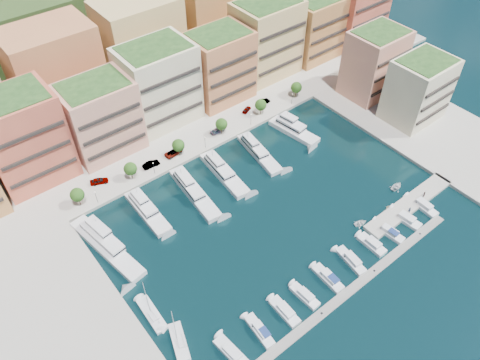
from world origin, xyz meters
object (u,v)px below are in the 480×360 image
(tree_0, at_px, (77,195))
(yacht_1, at_px, (146,210))
(tree_4, at_px, (261,105))
(cruiser_3, at_px, (305,296))
(cruiser_6, at_px, (372,244))
(tender_2, at_px, (397,187))
(lamppost_3, at_px, (251,118))
(car_2, at_px, (174,152))
(car_5, at_px, (263,102))
(person_0, at_px, (410,210))
(lamppost_1, at_px, (154,166))
(person_1, at_px, (424,194))
(cruiser_9, at_px, (422,206))
(car_1, at_px, (151,164))
(car_0, at_px, (99,181))
(lamppost_2, at_px, (205,141))
(lamppost_4, at_px, (292,97))
(tender_0, at_px, (360,223))
(yacht_3, at_px, (222,171))
(tree_1, at_px, (130,169))
(yacht_4, at_px, (258,151))
(tree_5, at_px, (296,87))
(yacht_2, at_px, (193,190))
(car_4, at_px, (247,109))
(cruiser_2, at_px, (285,311))
(sailboat_1, at_px, (152,315))
(sailboat_0, at_px, (179,342))
(cruiser_8, at_px, (405,219))
(tree_2, at_px, (178,145))
(lamppost_0, at_px, (96,195))
(cruiser_1, at_px, (260,331))
(tender_1, at_px, (388,207))
(cruiser_0, at_px, (232,352))
(cruiser_4, at_px, (328,278))
(tree_3, at_px, (221,124))
(car_3, at_px, (217,131))
(yacht_0, at_px, (105,244))
(yacht_5, at_px, (292,129))
(cruiser_5, at_px, (351,261))

(tree_0, bearing_deg, yacht_1, -44.98)
(tree_4, relative_size, cruiser_3, 0.72)
(cruiser_6, bearing_deg, tender_2, 22.88)
(lamppost_3, height_order, car_2, lamppost_3)
(car_5, distance_m, person_0, 61.14)
(lamppost_1, relative_size, person_1, 2.41)
(cruiser_9, relative_size, car_1, 1.81)
(cruiser_6, bearing_deg, car_0, 125.12)
(lamppost_2, relative_size, lamppost_4, 1.00)
(cruiser_3, bearing_deg, cruiser_9, -0.02)
(lamppost_1, bearing_deg, tender_0, -56.42)
(yacht_3, bearing_deg, cruiser_3, -102.41)
(tree_1, bearing_deg, yacht_3, -32.73)
(yacht_4, bearing_deg, tree_5, 25.47)
(yacht_2, xyz_separation_m, yacht_4, (24.69, 1.18, -0.12))
(cruiser_3, relative_size, car_4, 1.94)
(car_2, relative_size, car_5, 1.12)
(cruiser_2, bearing_deg, tender_2, 9.99)
(cruiser_9, relative_size, sailboat_1, 0.70)
(sailboat_0, height_order, car_5, sailboat_0)
(yacht_3, height_order, cruiser_8, yacht_3)
(tree_1, bearing_deg, tree_2, 0.00)
(tender_0, height_order, car_2, car_2)
(lamppost_0, distance_m, cruiser_1, 56.86)
(sailboat_0, bearing_deg, car_0, 81.07)
(tree_5, height_order, cruiser_1, tree_5)
(tender_1, bearing_deg, yacht_2, 40.48)
(lamppost_0, distance_m, cruiser_3, 60.82)
(lamppost_3, xyz_separation_m, cruiser_0, (-51.35, -55.80, -3.28))
(tree_2, bearing_deg, yacht_3, -67.75)
(lamppost_1, relative_size, lamppost_4, 1.00)
(lamppost_3, bearing_deg, tender_1, -82.29)
(cruiser_3, bearing_deg, cruiser_4, -0.23)
(tree_3, bearing_deg, yacht_4, -76.26)
(tree_5, xyz_separation_m, car_3, (-32.83, 1.39, -3.04))
(tree_3, xyz_separation_m, car_3, (-0.83, 1.39, -3.04))
(car_1, bearing_deg, car_2, -83.01)
(lamppost_3, bearing_deg, cruiser_6, -96.63)
(cruiser_2, xyz_separation_m, cruiser_3, (6.25, 0.01, 0.00))
(tree_1, bearing_deg, tree_3, 0.00)
(yacht_0, distance_m, car_3, 51.49)
(tender_1, bearing_deg, yacht_5, -7.81)
(cruiser_5, bearing_deg, lamppost_3, 75.65)
(cruiser_3, bearing_deg, lamppost_3, 61.73)
(tree_1, height_order, sailboat_0, sailboat_0)
(yacht_4, bearing_deg, car_4, 60.25)
(cruiser_9, bearing_deg, tender_1, 143.54)
(lamppost_2, bearing_deg, car_3, 27.22)
(yacht_3, relative_size, tender_2, 4.98)
(yacht_3, xyz_separation_m, cruiser_5, (6.02, -44.15, -0.66))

